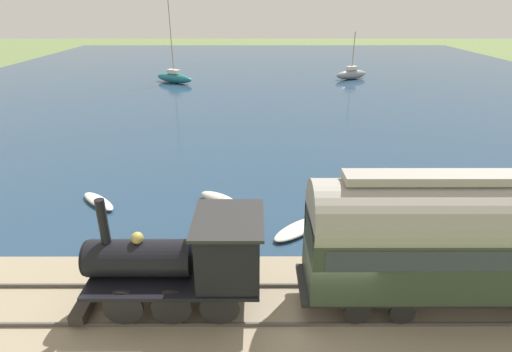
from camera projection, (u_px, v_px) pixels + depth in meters
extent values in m
plane|color=#607542|center=(321.00, 322.00, 12.49)|extent=(200.00, 200.00, 0.00)
cube|color=navy|center=(271.00, 77.00, 51.98)|extent=(80.00, 80.00, 0.01)
cube|color=gray|center=(320.00, 310.00, 12.66)|extent=(5.22, 56.00, 0.42)
cube|color=#4C4742|center=(325.00, 324.00, 11.74)|extent=(0.07, 54.88, 0.12)
cube|color=#4C4742|center=(316.00, 285.00, 13.35)|extent=(0.07, 54.88, 0.12)
cylinder|color=black|center=(220.00, 307.00, 11.48)|extent=(0.12, 1.17, 1.17)
cylinder|color=black|center=(224.00, 270.00, 13.09)|extent=(0.12, 1.17, 1.17)
cylinder|color=black|center=(172.00, 307.00, 11.48)|extent=(0.12, 1.17, 1.17)
cylinder|color=black|center=(182.00, 270.00, 13.08)|extent=(0.12, 1.17, 1.17)
cylinder|color=black|center=(123.00, 307.00, 11.48)|extent=(0.12, 1.17, 1.17)
cylinder|color=black|center=(139.00, 270.00, 13.08)|extent=(0.12, 1.17, 1.17)
cube|color=black|center=(176.00, 275.00, 12.09)|extent=(2.26, 5.06, 0.12)
cylinder|color=black|center=(140.00, 258.00, 11.84)|extent=(1.12, 3.04, 1.12)
cylinder|color=black|center=(88.00, 258.00, 11.84)|extent=(1.06, 0.08, 1.06)
cylinder|color=black|center=(103.00, 221.00, 11.33)|extent=(0.27, 0.27, 1.39)
sphere|color=tan|center=(137.00, 238.00, 11.56)|extent=(0.36, 0.36, 0.36)
cube|color=black|center=(229.00, 248.00, 11.70)|extent=(2.16, 1.77, 1.82)
cube|color=#282828|center=(228.00, 220.00, 11.31)|extent=(2.36, 2.01, 0.10)
cube|color=#2D2823|center=(89.00, 298.00, 12.44)|extent=(2.06, 0.44, 0.32)
cylinder|color=black|center=(402.00, 313.00, 11.57)|extent=(0.12, 0.76, 0.76)
cylinder|color=black|center=(384.00, 275.00, 13.18)|extent=(0.12, 0.76, 0.76)
cylinder|color=black|center=(356.00, 313.00, 11.57)|extent=(0.12, 0.76, 0.76)
cylinder|color=black|center=(344.00, 275.00, 13.17)|extent=(0.12, 0.76, 0.76)
cube|color=black|center=(472.00, 284.00, 12.25)|extent=(1.90, 10.67, 0.16)
cube|color=#2D3828|center=(481.00, 251.00, 11.76)|extent=(2.12, 10.24, 2.29)
cube|color=#2D333D|center=(484.00, 239.00, 11.59)|extent=(2.15, 9.60, 0.64)
cylinder|color=gray|center=(490.00, 217.00, 11.29)|extent=(2.22, 10.24, 2.22)
cube|color=gray|center=(501.00, 177.00, 10.79)|extent=(0.74, 8.54, 0.24)
ellipsoid|color=gray|center=(351.00, 75.00, 50.47)|extent=(2.97, 4.57, 1.14)
cylinder|color=#9E8460|center=(354.00, 51.00, 49.32)|extent=(0.10, 0.10, 4.57)
cube|color=silver|center=(352.00, 68.00, 50.15)|extent=(1.21, 1.52, 0.45)
ellipsoid|color=#1E707A|center=(174.00, 78.00, 48.26)|extent=(3.79, 5.17, 1.11)
cylinder|color=#9E8460|center=(171.00, 38.00, 46.39)|extent=(0.10, 0.10, 8.16)
cube|color=silver|center=(174.00, 71.00, 47.95)|extent=(1.45, 1.74, 0.45)
ellipsoid|color=beige|center=(218.00, 198.00, 19.73)|extent=(1.82, 2.19, 0.46)
ellipsoid|color=beige|center=(405.00, 175.00, 22.49)|extent=(2.50, 2.61, 0.33)
ellipsoid|color=silver|center=(98.00, 201.00, 19.61)|extent=(2.33, 2.39, 0.31)
ellipsoid|color=beige|center=(299.00, 229.00, 17.26)|extent=(2.62, 2.76, 0.31)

